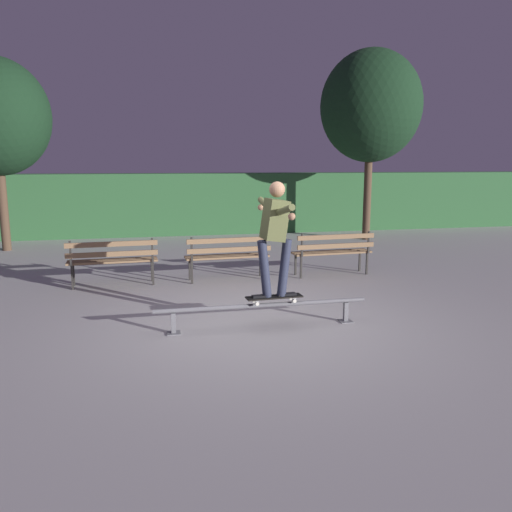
% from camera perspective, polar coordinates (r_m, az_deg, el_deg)
% --- Properties ---
extents(ground_plane, '(90.00, 90.00, 0.00)m').
position_cam_1_polar(ground_plane, '(7.24, 0.49, -7.58)').
color(ground_plane, '#ADAAA8').
extents(hedge_backdrop, '(24.00, 1.20, 1.89)m').
position_cam_1_polar(hedge_backdrop, '(16.40, -6.95, 5.81)').
color(hedge_backdrop, '#2D5B33').
rests_on(hedge_backdrop, ground).
extents(grind_rail, '(2.95, 0.18, 0.34)m').
position_cam_1_polar(grind_rail, '(7.04, 0.75, -5.84)').
color(grind_rail, slate).
rests_on(grind_rail, ground).
extents(skateboard, '(0.79, 0.25, 0.09)m').
position_cam_1_polar(skateboard, '(7.03, 2.04, -4.61)').
color(skateboard, black).
rests_on(skateboard, grind_rail).
extents(skateboarder, '(0.63, 1.41, 1.56)m').
position_cam_1_polar(skateboarder, '(6.85, 2.11, 2.98)').
color(skateboarder, black).
rests_on(skateboarder, skateboard).
extents(park_bench_leftmost, '(1.62, 0.49, 0.88)m').
position_cam_1_polar(park_bench_leftmost, '(9.63, -15.65, -0.15)').
color(park_bench_leftmost, '#282623').
rests_on(park_bench_leftmost, ground).
extents(park_bench_left_center, '(1.62, 0.49, 0.88)m').
position_cam_1_polar(park_bench_left_center, '(9.73, -3.13, 0.33)').
color(park_bench_left_center, '#282623').
rests_on(park_bench_left_center, ground).
extents(park_bench_right_center, '(1.62, 0.49, 0.88)m').
position_cam_1_polar(park_bench_right_center, '(10.28, 8.59, 0.77)').
color(park_bench_right_center, '#282623').
rests_on(park_bench_right_center, ground).
extents(tree_far_right, '(2.82, 2.82, 5.33)m').
position_cam_1_polar(tree_far_right, '(15.32, 12.63, 15.90)').
color(tree_far_right, '#4C3828').
rests_on(tree_far_right, ground).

